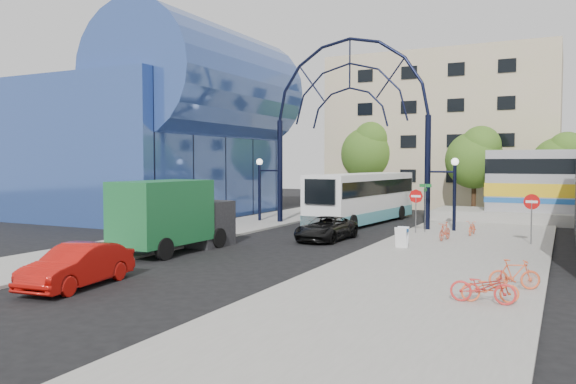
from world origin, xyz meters
The scene contains 22 objects.
ground centered at (0.00, 0.00, 0.00)m, with size 120.00×120.00×0.00m, color black.
sidewalk_east centered at (8.00, 4.00, 0.06)m, with size 8.00×56.00×0.12m, color gray.
plaza_west centered at (-6.50, 6.00, 0.06)m, with size 5.00×50.00×0.12m, color gray.
gateway_arch centered at (0.00, 14.00, 8.56)m, with size 13.64×0.44×12.10m.
stop_sign centered at (4.80, 12.00, 1.99)m, with size 0.80×0.07×2.50m.
do_not_enter_sign centered at (11.00, 10.00, 1.98)m, with size 0.76×0.07×2.48m.
street_name_sign centered at (5.20, 12.60, 2.13)m, with size 0.70×0.70×2.80m.
sandwich_board centered at (5.60, 5.98, 0.74)m, with size 0.55×0.61×0.99m.
transit_hall centered at (-15.30, 15.00, 6.70)m, with size 16.50×18.00×14.50m.
apartment_block centered at (2.00, 34.97, 7.00)m, with size 20.00×12.10×14.00m.
tree_north_a centered at (6.12, 25.93, 4.61)m, with size 4.48×4.48×7.00m.
tree_north_b centered at (-3.88, 29.93, 5.27)m, with size 5.12×5.12×8.00m.
tree_north_c centered at (12.12, 27.93, 4.28)m, with size 4.16×4.16×6.50m.
city_bus centered at (0.08, 16.50, 1.78)m, with size 3.84×12.55×3.40m.
green_truck centered at (-3.81, 0.95, 1.66)m, with size 2.75×6.68×3.33m.
black_suv centered at (1.07, 7.57, 0.63)m, with size 2.09×4.53×1.26m, color black.
red_sedan centered at (-2.03, -6.52, 0.71)m, with size 1.51×4.34×1.43m, color #B1100A.
bike_near_a centered at (7.87, 12.40, 0.52)m, with size 0.53×1.53×0.80m, color #F15A30.
bike_near_b centered at (6.90, 9.58, 0.59)m, with size 0.44×1.55×0.93m, color #CA4428.
bike_far_a centered at (10.42, -3.30, 0.60)m, with size 0.63×1.81×0.95m, color red.
bike_far_b centered at (11.09, -1.02, 0.60)m, with size 0.45×1.60×0.96m, color #E6562E.
bike_far_c centered at (10.59, -3.10, 0.54)m, with size 0.56×1.61×0.85m, color #FF6533.
Camera 1 is at (12.48, -19.99, 4.14)m, focal length 35.00 mm.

